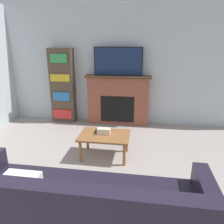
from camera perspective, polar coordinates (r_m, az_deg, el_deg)
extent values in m
cube|color=silver|center=(5.13, 3.58, 11.79)|extent=(6.61, 0.06, 2.70)
cube|color=brown|center=(5.16, 1.54, 2.91)|extent=(1.42, 0.22, 1.12)
cube|color=black|center=(5.10, 1.37, 0.71)|extent=(0.78, 0.01, 0.62)
cube|color=#4C331E|center=(5.02, 1.57, 9.23)|extent=(1.52, 0.28, 0.04)
cube|color=black|center=(4.98, 1.61, 13.04)|extent=(1.09, 0.03, 0.63)
cube|color=#19284C|center=(4.96, 1.59, 13.02)|extent=(1.05, 0.01, 0.59)
cube|color=black|center=(2.54, -7.25, -24.80)|extent=(2.59, 0.94, 0.42)
cube|color=black|center=(1.99, -11.02, -23.47)|extent=(2.59, 0.16, 0.41)
cube|color=black|center=(2.49, 23.55, -24.10)|extent=(0.16, 0.94, 0.65)
cube|color=silver|center=(2.46, -22.07, -17.42)|extent=(0.36, 0.14, 0.28)
cube|color=brown|center=(3.72, -1.97, -6.15)|extent=(0.85, 0.58, 0.03)
cylinder|color=brown|center=(3.69, -8.25, -10.15)|extent=(0.05, 0.05, 0.38)
cylinder|color=brown|center=(3.56, 3.24, -11.07)|extent=(0.05, 0.05, 0.38)
cylinder|color=brown|center=(4.09, -6.40, -7.09)|extent=(0.05, 0.05, 0.38)
cylinder|color=brown|center=(3.97, 3.88, -7.79)|extent=(0.05, 0.05, 0.38)
cube|color=beige|center=(3.73, -2.16, -5.01)|extent=(0.22, 0.12, 0.10)
cube|color=black|center=(3.85, -4.04, -4.86)|extent=(0.04, 0.15, 0.02)
cube|color=#4C3D2D|center=(5.39, -12.73, 6.63)|extent=(0.56, 0.26, 1.76)
cube|color=red|center=(5.43, -12.78, -0.51)|extent=(0.46, 0.03, 0.22)
cube|color=#2D70B7|center=(5.31, -13.12, 3.98)|extent=(0.39, 0.03, 0.20)
cube|color=gold|center=(5.22, -13.47, 8.66)|extent=(0.45, 0.03, 0.16)
cube|color=green|center=(5.16, -13.84, 13.46)|extent=(0.38, 0.03, 0.19)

